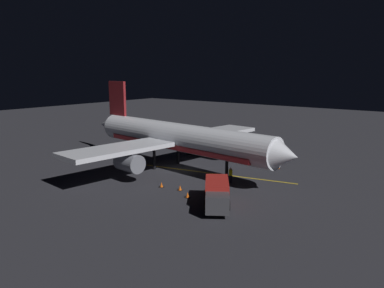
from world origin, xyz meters
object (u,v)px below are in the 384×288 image
(catering_truck, at_px, (200,145))
(traffic_cone_under_wing, at_px, (161,185))
(traffic_cone_far, at_px, (188,195))
(traffic_cone_near_left, at_px, (180,188))
(ground_crew_worker, at_px, (231,175))
(airliner, at_px, (176,138))
(baggage_truck, at_px, (217,194))
(traffic_cone_near_right, at_px, (278,167))

(catering_truck, height_order, traffic_cone_under_wing, catering_truck)
(catering_truck, xyz_separation_m, traffic_cone_far, (17.65, 11.50, -0.96))
(traffic_cone_near_left, xyz_separation_m, traffic_cone_under_wing, (0.36, -2.26, 0.00))
(ground_crew_worker, xyz_separation_m, traffic_cone_under_wing, (5.86, -4.94, -0.64))
(catering_truck, distance_m, traffic_cone_near_left, 18.87)
(airliner, xyz_separation_m, catering_truck, (-9.73, -3.41, -2.70))
(airliner, distance_m, traffic_cone_far, 11.90)
(baggage_truck, height_order, ground_crew_worker, baggage_truck)
(ground_crew_worker, height_order, traffic_cone_near_left, ground_crew_worker)
(baggage_truck, xyz_separation_m, catering_truck, (-18.00, -15.18, 0.00))
(traffic_cone_near_left, relative_size, traffic_cone_under_wing, 1.00)
(ground_crew_worker, distance_m, traffic_cone_near_left, 6.15)
(airliner, bearing_deg, traffic_cone_near_right, 128.16)
(baggage_truck, xyz_separation_m, traffic_cone_under_wing, (-1.33, -7.99, -0.96))
(baggage_truck, bearing_deg, traffic_cone_near_left, -106.48)
(traffic_cone_near_right, distance_m, traffic_cone_under_wing, 16.23)
(catering_truck, relative_size, traffic_cone_under_wing, 11.34)
(catering_truck, bearing_deg, traffic_cone_under_wing, 23.33)
(baggage_truck, xyz_separation_m, ground_crew_worker, (-7.20, -3.05, -0.33))
(baggage_truck, bearing_deg, ground_crew_worker, -157.03)
(baggage_truck, height_order, traffic_cone_near_right, baggage_truck)
(airliner, xyz_separation_m, traffic_cone_near_left, (6.57, 6.04, -3.66))
(traffic_cone_near_right, height_order, traffic_cone_far, same)
(airliner, relative_size, baggage_truck, 5.35)
(airliner, bearing_deg, traffic_cone_far, 45.64)
(catering_truck, bearing_deg, baggage_truck, 40.15)
(traffic_cone_far, bearing_deg, traffic_cone_near_right, 172.59)
(catering_truck, xyz_separation_m, traffic_cone_near_left, (16.30, 9.44, -0.96))
(traffic_cone_under_wing, bearing_deg, traffic_cone_far, 77.18)
(traffic_cone_near_right, relative_size, traffic_cone_under_wing, 1.00)
(catering_truck, bearing_deg, traffic_cone_near_left, 30.08)
(airliner, xyz_separation_m, ground_crew_worker, (1.07, 8.72, -3.03))
(baggage_truck, bearing_deg, catering_truck, -139.85)
(catering_truck, bearing_deg, traffic_cone_far, 33.10)
(traffic_cone_near_right, relative_size, traffic_cone_far, 1.00)
(catering_truck, distance_m, traffic_cone_under_wing, 18.18)
(airliner, height_order, traffic_cone_far, airliner)
(traffic_cone_near_left, height_order, traffic_cone_far, same)
(baggage_truck, height_order, catering_truck, catering_truck)
(ground_crew_worker, bearing_deg, airliner, -97.01)
(airliner, height_order, baggage_truck, airliner)
(baggage_truck, distance_m, ground_crew_worker, 7.82)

